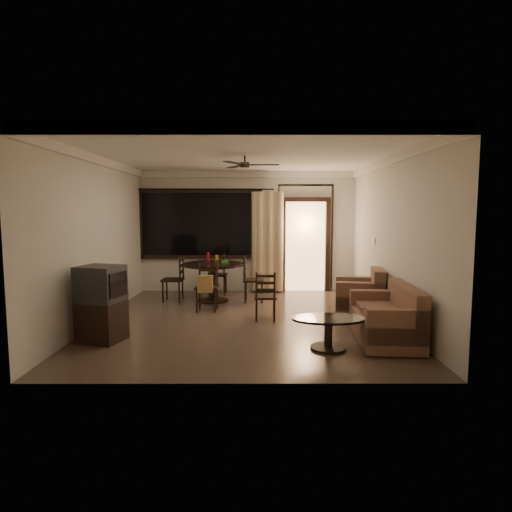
{
  "coord_description": "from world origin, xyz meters",
  "views": [
    {
      "loc": [
        0.17,
        -7.25,
        1.88
      ],
      "look_at": [
        0.19,
        0.2,
        1.1
      ],
      "focal_mm": 30.0,
      "sensor_mm": 36.0,
      "label": 1
    }
  ],
  "objects_px": {
    "tv_cabinet": "(101,303)",
    "side_chair": "(265,306)",
    "dining_chair_north": "(218,282)",
    "dining_chair_east": "(253,288)",
    "dining_table": "(213,271)",
    "dining_chair_west": "(173,288)",
    "dining_chair_south": "(207,295)",
    "coffee_table": "(328,328)",
    "armchair": "(362,297)",
    "sofa": "(389,320)"
  },
  "relations": [
    {
      "from": "tv_cabinet",
      "to": "side_chair",
      "type": "distance_m",
      "value": 2.69
    },
    {
      "from": "dining_chair_north",
      "to": "side_chair",
      "type": "distance_m",
      "value": 2.5
    },
    {
      "from": "dining_chair_east",
      "to": "dining_table",
      "type": "bearing_deg",
      "value": 89.93
    },
    {
      "from": "dining_chair_west",
      "to": "side_chair",
      "type": "bearing_deg",
      "value": 52.01
    },
    {
      "from": "dining_chair_south",
      "to": "coffee_table",
      "type": "distance_m",
      "value": 2.97
    },
    {
      "from": "dining_table",
      "to": "dining_chair_east",
      "type": "xyz_separation_m",
      "value": [
        0.83,
        -0.03,
        -0.35
      ]
    },
    {
      "from": "armchair",
      "to": "side_chair",
      "type": "bearing_deg",
      "value": -158.85
    },
    {
      "from": "dining_chair_south",
      "to": "coffee_table",
      "type": "bearing_deg",
      "value": -47.9
    },
    {
      "from": "dining_chair_east",
      "to": "side_chair",
      "type": "height_order",
      "value": "dining_chair_east"
    },
    {
      "from": "armchair",
      "to": "side_chair",
      "type": "xyz_separation_m",
      "value": [
        -1.75,
        -0.32,
        -0.09
      ]
    },
    {
      "from": "dining_chair_west",
      "to": "side_chair",
      "type": "distance_m",
      "value": 2.47
    },
    {
      "from": "tv_cabinet",
      "to": "armchair",
      "type": "height_order",
      "value": "tv_cabinet"
    },
    {
      "from": "side_chair",
      "to": "armchair",
      "type": "bearing_deg",
      "value": -168.6
    },
    {
      "from": "coffee_table",
      "to": "dining_chair_south",
      "type": "bearing_deg",
      "value": 130.06
    },
    {
      "from": "tv_cabinet",
      "to": "dining_chair_east",
      "type": "bearing_deg",
      "value": 66.53
    },
    {
      "from": "dining_chair_south",
      "to": "armchair",
      "type": "bearing_deg",
      "value": -5.63
    },
    {
      "from": "dining_chair_east",
      "to": "dining_chair_south",
      "type": "height_order",
      "value": "same"
    },
    {
      "from": "dining_chair_west",
      "to": "coffee_table",
      "type": "height_order",
      "value": "dining_chair_west"
    },
    {
      "from": "dining_table",
      "to": "dining_chair_north",
      "type": "bearing_deg",
      "value": 87.9
    },
    {
      "from": "tv_cabinet",
      "to": "coffee_table",
      "type": "xyz_separation_m",
      "value": [
        3.22,
        -0.38,
        -0.26
      ]
    },
    {
      "from": "coffee_table",
      "to": "side_chair",
      "type": "height_order",
      "value": "side_chair"
    },
    {
      "from": "dining_table",
      "to": "dining_chair_west",
      "type": "bearing_deg",
      "value": 178.03
    },
    {
      "from": "dining_chair_west",
      "to": "side_chair",
      "type": "xyz_separation_m",
      "value": [
        1.89,
        -1.59,
        -0.03
      ]
    },
    {
      "from": "dining_chair_east",
      "to": "coffee_table",
      "type": "bearing_deg",
      "value": -159.36
    },
    {
      "from": "tv_cabinet",
      "to": "coffee_table",
      "type": "bearing_deg",
      "value": 8.55
    },
    {
      "from": "coffee_table",
      "to": "side_chair",
      "type": "xyz_separation_m",
      "value": [
        -0.82,
        1.57,
        -0.04
      ]
    },
    {
      "from": "dining_chair_east",
      "to": "sofa",
      "type": "bearing_deg",
      "value": -142.13
    },
    {
      "from": "armchair",
      "to": "side_chair",
      "type": "height_order",
      "value": "same"
    },
    {
      "from": "dining_chair_north",
      "to": "tv_cabinet",
      "type": "relative_size",
      "value": 0.86
    },
    {
      "from": "dining_chair_east",
      "to": "tv_cabinet",
      "type": "height_order",
      "value": "tv_cabinet"
    },
    {
      "from": "dining_chair_south",
      "to": "dining_chair_north",
      "type": "relative_size",
      "value": 1.0
    },
    {
      "from": "dining_table",
      "to": "armchair",
      "type": "relative_size",
      "value": 1.31
    },
    {
      "from": "dining_chair_east",
      "to": "dining_chair_south",
      "type": "relative_size",
      "value": 1.0
    },
    {
      "from": "dining_table",
      "to": "dining_chair_south",
      "type": "distance_m",
      "value": 0.92
    },
    {
      "from": "dining_chair_east",
      "to": "dining_chair_south",
      "type": "bearing_deg",
      "value": 135.7
    },
    {
      "from": "dining_chair_east",
      "to": "side_chair",
      "type": "distance_m",
      "value": 1.54
    },
    {
      "from": "dining_table",
      "to": "dining_chair_south",
      "type": "bearing_deg",
      "value": -92.13
    },
    {
      "from": "dining_chair_west",
      "to": "dining_chair_south",
      "type": "xyz_separation_m",
      "value": [
        0.81,
        -0.89,
        0.02
      ]
    },
    {
      "from": "armchair",
      "to": "coffee_table",
      "type": "xyz_separation_m",
      "value": [
        -0.93,
        -1.89,
        -0.05
      ]
    },
    {
      "from": "tv_cabinet",
      "to": "dining_chair_south",
      "type": "bearing_deg",
      "value": 70.49
    },
    {
      "from": "coffee_table",
      "to": "side_chair",
      "type": "distance_m",
      "value": 1.77
    },
    {
      "from": "sofa",
      "to": "armchair",
      "type": "distance_m",
      "value": 1.53
    },
    {
      "from": "dining_table",
      "to": "tv_cabinet",
      "type": "bearing_deg",
      "value": -116.05
    },
    {
      "from": "dining_chair_east",
      "to": "coffee_table",
      "type": "relative_size",
      "value": 0.95
    },
    {
      "from": "tv_cabinet",
      "to": "armchair",
      "type": "distance_m",
      "value": 4.42
    },
    {
      "from": "sofa",
      "to": "side_chair",
      "type": "height_order",
      "value": "side_chair"
    },
    {
      "from": "dining_chair_south",
      "to": "side_chair",
      "type": "height_order",
      "value": "dining_chair_south"
    },
    {
      "from": "tv_cabinet",
      "to": "armchair",
      "type": "relative_size",
      "value": 1.13
    },
    {
      "from": "dining_chair_west",
      "to": "dining_chair_east",
      "type": "relative_size",
      "value": 1.0
    },
    {
      "from": "sofa",
      "to": "tv_cabinet",
      "type": "bearing_deg",
      "value": -176.47
    }
  ]
}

